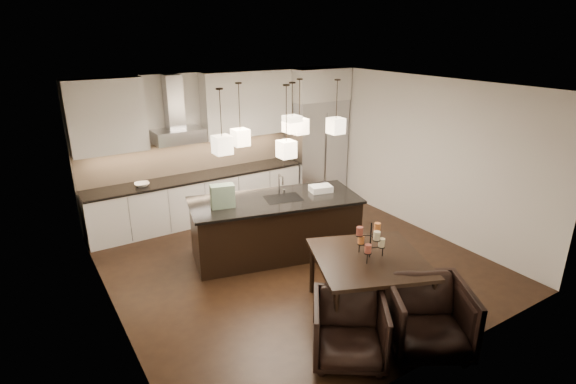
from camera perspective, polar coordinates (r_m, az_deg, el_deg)
floor at (r=7.35m, az=0.84°, el=-8.99°), size 5.50×5.50×0.02m
ceiling at (r=6.48m, az=0.97°, el=13.42°), size 5.50×5.50×0.02m
wall_back at (r=9.13m, az=-8.66°, el=6.12°), size 5.50×0.02×2.80m
wall_front at (r=4.89m, az=19.01°, el=-7.26°), size 5.50×0.02×2.80m
wall_left at (r=5.85m, az=-22.43°, el=-3.18°), size 0.02×5.50×2.80m
wall_right at (r=8.55m, az=16.64°, el=4.56°), size 0.02×5.50×2.80m
refrigerator at (r=9.90m, az=3.56°, el=5.45°), size 1.20×0.72×2.15m
fridge_panel at (r=9.65m, az=3.74°, el=13.52°), size 1.26×0.72×0.65m
lower_cabinets at (r=8.89m, az=-11.14°, el=-0.89°), size 4.21×0.62×0.88m
countertop at (r=8.74m, az=-11.34°, el=1.93°), size 4.21×0.66×0.04m
backsplash at (r=8.92m, az=-12.20°, el=4.47°), size 4.21×0.02×0.63m
upper_cab_left at (r=8.20m, az=-22.07°, el=8.87°), size 1.25×0.35×1.25m
upper_cab_right at (r=9.04m, az=-5.16°, el=11.14°), size 1.85×0.35×1.25m
hood_canopy at (r=8.48m, az=-13.74°, el=6.94°), size 0.90×0.52×0.24m
hood_chimney at (r=8.48m, az=-14.32°, el=11.02°), size 0.30×0.28×0.96m
fruit_bowl at (r=8.39m, az=-18.06°, el=0.91°), size 0.29×0.29×0.06m
island_body at (r=7.44m, az=-1.63°, el=-4.53°), size 2.81×1.65×0.93m
island_top at (r=7.25m, az=-1.67°, el=-1.04°), size 2.92×1.75×0.04m
faucet at (r=7.30m, az=-1.14°, el=0.96°), size 0.16×0.27×0.40m
tote_bag at (r=6.92m, az=-8.32°, el=-0.51°), size 0.39×0.27×0.36m
food_container at (r=7.57m, az=4.18°, el=0.43°), size 0.41×0.33×0.11m
dining_table at (r=6.07m, az=10.04°, el=-11.55°), size 1.77×1.77×0.81m
candelabra at (r=5.76m, az=10.43°, el=-6.05°), size 0.51×0.51×0.48m
candle_a at (r=5.83m, az=11.81°, el=-6.30°), size 0.11×0.11×0.11m
candle_b at (r=5.86m, az=9.26°, el=-5.97°), size 0.11×0.11×0.11m
candle_c at (r=5.65m, az=10.13°, el=-7.10°), size 0.11×0.11×0.11m
candle_d at (r=5.83m, az=11.28°, el=-4.39°), size 0.11×0.11×0.11m
candle_e at (r=5.68m, az=9.09°, el=-4.92°), size 0.11×0.11×0.11m
candle_f at (r=5.59m, az=11.22°, el=-5.46°), size 0.11×0.11×0.11m
armchair_left at (r=5.30m, az=7.79°, el=-16.96°), size 1.14×1.14×0.75m
armchair_right at (r=5.60m, az=17.31°, el=-15.00°), size 1.24×1.25×0.84m
pendant_a at (r=6.44m, az=-8.36°, el=5.94°), size 0.24×0.24×0.26m
pendant_b at (r=7.10m, az=-6.07°, el=6.92°), size 0.24×0.24×0.26m
pendant_c at (r=7.07m, az=0.53°, el=8.63°), size 0.24×0.24×0.26m
pendant_d at (r=7.60m, az=1.44°, el=8.36°), size 0.24×0.24×0.26m
pendant_e at (r=7.55m, az=6.09°, el=8.36°), size 0.24×0.24×0.26m
pendant_f at (r=6.83m, az=-0.22°, el=5.46°), size 0.24×0.24×0.26m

